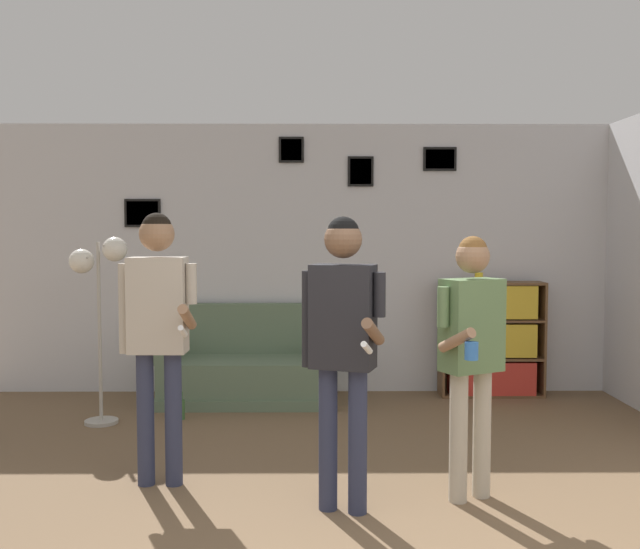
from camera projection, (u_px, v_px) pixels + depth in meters
name	position (u px, v px, depth m)	size (l,w,h in m)	color
wall_back	(350.00, 258.00, 7.21)	(7.58, 0.08, 2.70)	silver
couch	(249.00, 370.00, 6.85)	(1.68, 0.80, 0.91)	#5B7056
bookshelf	(491.00, 339.00, 7.05)	(1.01, 0.30, 1.13)	brown
floor_lamp	(99.00, 278.00, 5.98)	(0.49, 0.28, 1.59)	#ADA89E
person_player_foreground_left	(158.00, 317.00, 4.53)	(0.50, 0.47, 1.75)	#2D334C
person_player_foreground_center	(343.00, 331.00, 4.10)	(0.48, 0.56, 1.72)	#2D334C
person_watcher_holding_cup	(472.00, 340.00, 4.30)	(0.45, 0.54, 1.61)	#B7AD99
bottle_on_floor	(181.00, 409.00, 6.18)	(0.06, 0.06, 0.24)	#3D6638
drinking_cup	(479.00, 277.00, 7.01)	(0.08, 0.08, 0.09)	yellow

